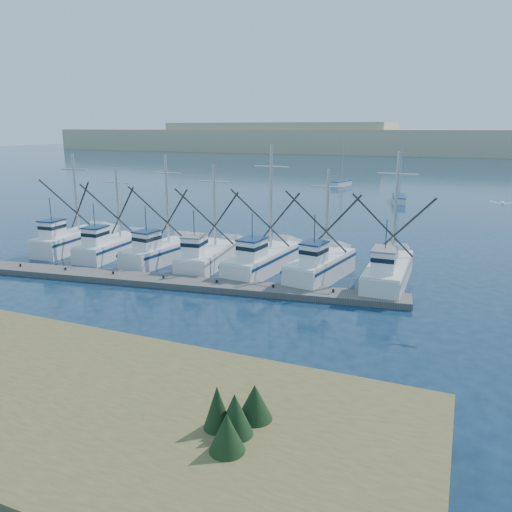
# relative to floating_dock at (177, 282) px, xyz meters

# --- Properties ---
(ground) EXTENTS (500.00, 500.00, 0.00)m
(ground) POSITION_rel_floating_dock_xyz_m (6.54, -6.61, -0.21)
(ground) COLOR #0C1E37
(ground) RESTS_ON ground
(floating_dock) EXTENTS (31.88, 6.39, 0.43)m
(floating_dock) POSITION_rel_floating_dock_xyz_m (0.00, 0.00, 0.00)
(floating_dock) COLOR #5C5752
(floating_dock) RESTS_ON ground
(dune_ridge) EXTENTS (360.00, 60.00, 10.00)m
(dune_ridge) POSITION_rel_floating_dock_xyz_m (6.54, 203.39, 4.79)
(dune_ridge) COLOR tan
(dune_ridge) RESTS_ON ground
(trawler_fleet) EXTENTS (30.80, 9.03, 9.52)m
(trawler_fleet) POSITION_rel_floating_dock_xyz_m (0.44, 5.08, 0.75)
(trawler_fleet) COLOR silver
(trawler_fleet) RESTS_ON ground
(sailboat_near) EXTENTS (2.80, 6.66, 8.10)m
(sailboat_near) POSITION_rel_floating_dock_xyz_m (9.13, 47.80, 0.28)
(sailboat_near) COLOR silver
(sailboat_near) RESTS_ON ground
(sailboat_far) EXTENTS (2.87, 5.80, 8.10)m
(sailboat_far) POSITION_rel_floating_dock_xyz_m (-3.65, 65.26, 0.29)
(sailboat_far) COLOR silver
(sailboat_far) RESTS_ON ground
(flying_gull) EXTENTS (1.25, 0.23, 0.23)m
(flying_gull) POSITION_rel_floating_dock_xyz_m (20.12, 1.64, 6.54)
(flying_gull) COLOR white
(flying_gull) RESTS_ON ground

